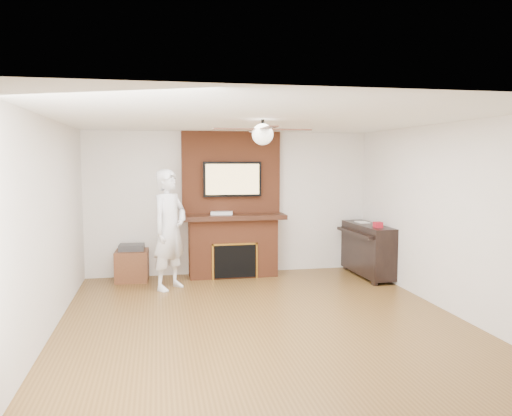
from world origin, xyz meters
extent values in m
cube|color=brown|center=(0.00, 0.00, -0.09)|extent=(5.36, 5.86, 0.18)
cube|color=white|center=(0.00, 0.00, 2.59)|extent=(5.36, 5.86, 0.18)
cube|color=silver|center=(0.00, 2.84, 1.25)|extent=(5.36, 0.18, 2.50)
cube|color=silver|center=(0.00, -2.84, 1.25)|extent=(5.36, 0.18, 2.50)
cube|color=silver|center=(-2.59, 0.00, 1.25)|extent=(0.18, 5.86, 2.50)
cube|color=silver|center=(2.59, 0.00, 1.25)|extent=(0.18, 5.86, 2.50)
cube|color=brown|center=(0.00, 2.50, 0.50)|extent=(1.50, 0.50, 1.00)
cube|color=black|center=(0.00, 2.47, 1.04)|extent=(1.78, 0.64, 0.08)
cube|color=brown|center=(0.00, 2.65, 1.79)|extent=(1.70, 0.20, 1.42)
cube|color=black|center=(0.00, 2.25, 0.31)|extent=(0.70, 0.06, 0.55)
cube|color=#BF8C2D|center=(0.00, 2.24, 0.60)|extent=(0.78, 0.02, 0.03)
cube|color=#BF8C2D|center=(-0.38, 2.24, 0.31)|extent=(0.03, 0.02, 0.61)
cube|color=#BF8C2D|center=(0.38, 2.24, 0.31)|extent=(0.03, 0.02, 0.61)
cube|color=black|center=(0.00, 2.50, 1.68)|extent=(1.00, 0.07, 0.60)
cube|color=#DCBB74|center=(0.00, 2.47, 1.68)|extent=(0.92, 0.01, 0.52)
cylinder|color=black|center=(0.00, 0.00, 2.43)|extent=(0.04, 0.04, 0.14)
sphere|color=white|center=(0.00, 0.00, 2.32)|extent=(0.26, 0.26, 0.26)
cube|color=black|center=(0.33, 0.00, 2.38)|extent=(0.55, 0.11, 0.01)
cube|color=black|center=(0.00, 0.33, 2.38)|extent=(0.11, 0.55, 0.01)
cube|color=black|center=(-0.33, 0.00, 2.38)|extent=(0.55, 0.11, 0.01)
cube|color=black|center=(0.00, -0.33, 2.38)|extent=(0.11, 0.55, 0.01)
imported|color=white|center=(-1.09, 1.81, 0.93)|extent=(0.80, 0.81, 1.87)
cube|color=#572D18|center=(-1.70, 2.48, 0.25)|extent=(0.55, 0.55, 0.51)
cube|color=#323134|center=(-1.70, 2.48, 0.56)|extent=(0.42, 0.34, 0.10)
cube|color=black|center=(2.29, 2.00, 0.48)|extent=(0.45, 1.39, 0.85)
cube|color=black|center=(2.14, 1.38, 0.37)|extent=(0.06, 0.11, 0.74)
cube|color=black|center=(2.14, 2.62, 0.37)|extent=(0.06, 0.11, 0.74)
cube|color=black|center=(2.05, 2.00, 0.77)|extent=(0.19, 1.28, 0.05)
cube|color=silver|center=(2.29, 2.27, 0.91)|extent=(0.19, 0.27, 0.01)
cube|color=#B41625|center=(2.29, 1.63, 0.95)|extent=(0.13, 0.13, 0.09)
cube|color=silver|center=(-0.19, 2.45, 1.11)|extent=(0.40, 0.27, 0.05)
cylinder|color=#C48117|center=(-0.13, 2.32, 0.06)|extent=(0.07, 0.07, 0.11)
cylinder|color=#477830|center=(0.02, 2.34, 0.04)|extent=(0.07, 0.07, 0.08)
cylinder|color=beige|center=(0.06, 2.30, 0.05)|extent=(0.07, 0.07, 0.10)
cylinder|color=teal|center=(0.11, 2.32, 0.03)|extent=(0.06, 0.06, 0.07)
cylinder|color=#CEA4B0|center=(-0.16, 2.30, 0.05)|extent=(0.07, 0.07, 0.10)
camera|label=1|loc=(-1.26, -5.96, 2.02)|focal=35.00mm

